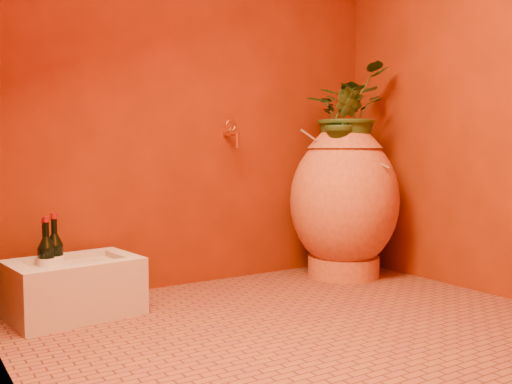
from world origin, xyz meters
TOP-DOWN VIEW (x-y plane):
  - floor at (0.00, 0.00)m, footprint 2.50×2.50m
  - wall_back at (0.00, 1.00)m, footprint 2.50×0.02m
  - wall_left at (-1.25, 0.00)m, footprint 0.02×2.00m
  - wall_right at (1.25, 0.00)m, footprint 0.02×2.00m
  - amphora at (0.85, 0.65)m, footprint 0.71×0.71m
  - stone_basin at (-0.85, 0.70)m, footprint 0.65×0.48m
  - wine_bottle_a at (-0.92, 0.77)m, footprint 0.09×0.09m
  - wine_bottle_b at (-0.96, 0.77)m, footprint 0.08×0.08m
  - wine_bottle_c at (-0.96, 0.76)m, footprint 0.08×0.08m
  - wall_tap at (0.17, 0.91)m, footprint 0.07×0.16m
  - plant_main at (0.88, 0.67)m, footprint 0.69×0.65m
  - plant_side at (0.77, 0.57)m, footprint 0.29×0.29m

SIDE VIEW (x-z plane):
  - floor at x=0.00m, z-range 0.00..0.00m
  - stone_basin at x=-0.85m, z-range -0.01..0.28m
  - wine_bottle_b at x=-0.96m, z-range 0.11..0.43m
  - wine_bottle_c at x=-0.96m, z-range 0.11..0.44m
  - wine_bottle_a at x=-0.92m, z-range 0.10..0.46m
  - amphora at x=0.85m, z-range 0.00..0.99m
  - wall_tap at x=0.17m, z-range 0.83..1.01m
  - plant_side at x=0.77m, z-range 0.78..1.20m
  - plant_main at x=0.88m, z-range 0.75..1.35m
  - wall_back at x=0.00m, z-range 0.00..2.50m
  - wall_left at x=-1.25m, z-range 0.00..2.50m
  - wall_right at x=1.25m, z-range 0.00..2.50m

